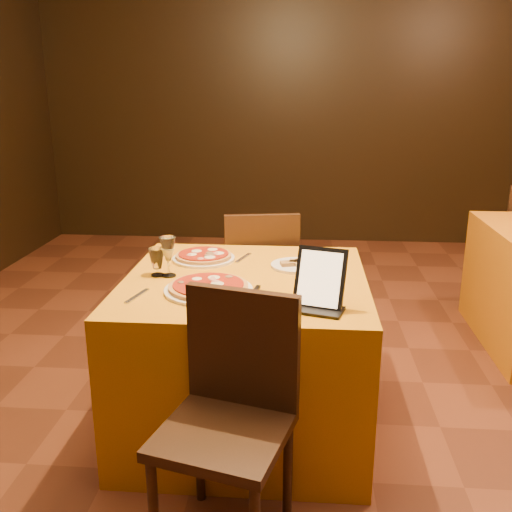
# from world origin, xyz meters

# --- Properties ---
(floor) EXTENTS (6.00, 7.00, 0.01)m
(floor) POSITION_xyz_m (0.00, 0.00, -0.01)
(floor) COLOR #5E2D19
(floor) RESTS_ON ground
(wall_back) EXTENTS (6.00, 0.01, 2.80)m
(wall_back) POSITION_xyz_m (0.00, 3.50, 1.40)
(wall_back) COLOR black
(wall_back) RESTS_ON floor
(main_table) EXTENTS (1.10, 1.10, 0.75)m
(main_table) POSITION_xyz_m (-0.57, -0.02, 0.38)
(main_table) COLOR orange
(main_table) RESTS_ON floor
(chair_main_near) EXTENTS (0.45, 0.45, 0.91)m
(chair_main_near) POSITION_xyz_m (-0.57, -0.81, 0.46)
(chair_main_near) COLOR black
(chair_main_near) RESTS_ON floor
(chair_main_far) EXTENTS (0.46, 0.46, 0.91)m
(chair_main_far) POSITION_xyz_m (-0.57, 0.77, 0.46)
(chair_main_far) COLOR #2F210F
(chair_main_far) RESTS_ON floor
(pizza_near) EXTENTS (0.38, 0.38, 0.03)m
(pizza_near) POSITION_xyz_m (-0.71, -0.22, 0.77)
(pizza_near) COLOR white
(pizza_near) RESTS_ON main_table
(pizza_far) EXTENTS (0.31, 0.31, 0.03)m
(pizza_far) POSITION_xyz_m (-0.81, 0.23, 0.77)
(pizza_far) COLOR white
(pizza_far) RESTS_ON main_table
(cutlet_dish) EXTENTS (0.24, 0.24, 0.03)m
(cutlet_dish) POSITION_xyz_m (-0.34, 0.16, 0.76)
(cutlet_dish) COLOR white
(cutlet_dish) RESTS_ON main_table
(wine_glass) EXTENTS (0.09, 0.09, 0.19)m
(wine_glass) POSITION_xyz_m (-0.92, -0.03, 0.84)
(wine_glass) COLOR #E9F289
(wine_glass) RESTS_ON main_table
(water_glass) EXTENTS (0.09, 0.09, 0.13)m
(water_glass) POSITION_xyz_m (-0.98, -0.03, 0.81)
(water_glass) COLOR white
(water_glass) RESTS_ON main_table
(tablet) EXTENTS (0.22, 0.15, 0.24)m
(tablet) POSITION_xyz_m (-0.24, -0.36, 0.87)
(tablet) COLOR black
(tablet) RESTS_ON main_table
(knife) EXTENTS (0.06, 0.23, 0.01)m
(knife) POSITION_xyz_m (-0.52, -0.29, 0.75)
(knife) COLOR silver
(knife) RESTS_ON main_table
(fork_near) EXTENTS (0.06, 0.18, 0.01)m
(fork_near) POSITION_xyz_m (-1.00, -0.31, 0.75)
(fork_near) COLOR silver
(fork_near) RESTS_ON main_table
(fork_far) EXTENTS (0.07, 0.17, 0.01)m
(fork_far) POSITION_xyz_m (-0.61, 0.27, 0.75)
(fork_far) COLOR #A8A7AD
(fork_far) RESTS_ON main_table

